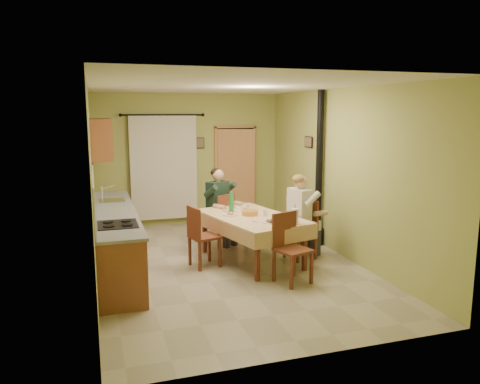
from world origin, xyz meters
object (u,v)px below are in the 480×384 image
object	(u,v)px
dining_table	(252,238)
chair_far	(220,230)
man_far	(219,198)
stove_flue	(318,190)
chair_left	(204,248)
chair_right	(301,241)
man_right	(301,207)
chair_near	(292,263)

from	to	relation	value
dining_table	chair_far	distance (m)	1.07
man_far	stove_flue	xyz separation A→B (m)	(1.74, -0.49, 0.15)
dining_table	stove_flue	size ratio (longest dim) A/B	0.76
dining_table	stove_flue	bearing A→B (deg)	6.37
chair_far	chair_left	size ratio (longest dim) A/B	0.99
chair_far	man_far	size ratio (longest dim) A/B	0.69
dining_table	chair_right	world-z (taller)	chair_right
man_far	man_right	distance (m)	1.58
dining_table	chair_right	size ratio (longest dim) A/B	2.18
dining_table	chair_near	bearing A→B (deg)	-92.10
man_far	man_right	bearing A→B (deg)	-76.29
chair_left	stove_flue	bearing A→B (deg)	90.11
chair_near	man_right	xyz separation A→B (m)	(0.58, 0.99, 0.59)
dining_table	man_right	world-z (taller)	man_right
chair_left	man_far	size ratio (longest dim) A/B	0.70
chair_far	man_far	distance (m)	0.59
chair_right	man_right	xyz separation A→B (m)	(-0.01, -0.00, 0.59)
chair_near	man_right	size ratio (longest dim) A/B	0.72
chair_far	chair_near	world-z (taller)	chair_near
man_far	stove_flue	distance (m)	1.81
chair_right	stove_flue	world-z (taller)	stove_flue
chair_left	stove_flue	size ratio (longest dim) A/B	0.35
chair_left	dining_table	bearing A→B (deg)	77.68
chair_right	stove_flue	xyz separation A→B (m)	(0.64, 0.66, 0.73)
chair_left	man_far	bearing A→B (deg)	139.11
chair_near	stove_flue	distance (m)	2.19
chair_far	man_right	world-z (taller)	man_right
man_right	chair_right	bearing A→B (deg)	-90.00
chair_far	man_right	xyz separation A→B (m)	(1.08, -1.14, 0.59)
chair_right	man_far	distance (m)	1.69
stove_flue	man_far	bearing A→B (deg)	164.36
chair_right	chair_left	size ratio (longest dim) A/B	1.01
chair_far	chair_right	distance (m)	1.57
chair_far	chair_right	bearing A→B (deg)	-75.73
man_right	chair_near	bearing A→B (deg)	135.92
chair_far	man_right	distance (m)	1.67
man_right	stove_flue	size ratio (longest dim) A/B	0.50
chair_right	man_right	distance (m)	0.59
man_far	dining_table	bearing A→B (deg)	-105.19
dining_table	chair_left	bearing A→B (deg)	167.61
dining_table	man_far	distance (m)	1.19
chair_near	man_far	size ratio (longest dim) A/B	0.72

